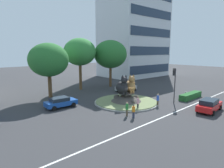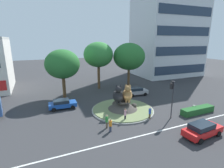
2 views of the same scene
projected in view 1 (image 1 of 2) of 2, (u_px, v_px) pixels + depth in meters
ground_plane at (126, 103)px, 28.67m from camera, size 160.00×160.00×0.00m
lane_centreline at (170, 114)px, 23.45m from camera, size 112.00×0.20×0.01m
roundabout_island at (126, 99)px, 28.59m from camera, size 9.37×9.37×1.52m
cat_statue_black at (122, 87)px, 27.76m from camera, size 2.46×2.92×2.79m
cat_statue_tabby at (130, 86)px, 28.60m from camera, size 2.60×2.82×2.75m
traffic_light_mast at (174, 78)px, 27.73m from camera, size 0.71×0.55×5.16m
office_tower at (134, 34)px, 58.00m from camera, size 18.77×14.13×25.28m
clipped_hedge_strip at (191, 96)px, 31.18m from camera, size 5.48×1.20×0.90m
broadleaf_tree_behind_island at (49, 60)px, 29.96m from camera, size 6.15×6.15×8.85m
second_tree_near_tower at (80, 52)px, 37.37m from camera, size 6.23×6.23×10.05m
third_tree_left at (110, 54)px, 40.54m from camera, size 6.89×6.89×9.83m
pedestrian_blue_shirt at (158, 100)px, 26.84m from camera, size 0.34×0.34×1.74m
pedestrian_orange_shirt at (134, 111)px, 22.12m from camera, size 0.37×0.37×1.56m
pedestrian_green_shirt at (127, 108)px, 22.74m from camera, size 0.31×0.31×1.72m
pedestrian_pink_shirt at (138, 103)px, 25.23m from camera, size 0.31×0.31×1.74m
sedan_on_far_lane at (61, 102)px, 26.19m from camera, size 4.28×2.30×1.43m
hatchback_near_shophouse at (209, 105)px, 24.53m from camera, size 4.84×2.35×1.59m
parked_car_right at (126, 87)px, 36.45m from camera, size 4.27×2.24×1.51m
litter_bin at (187, 95)px, 31.84m from camera, size 0.56×0.56×0.90m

